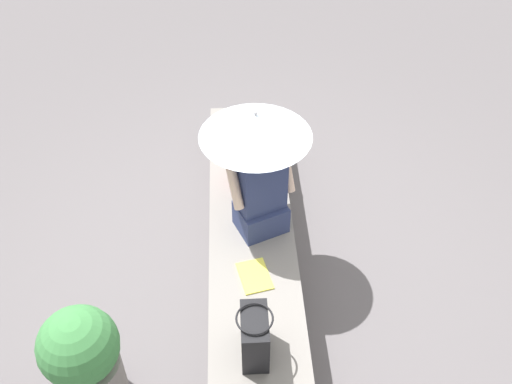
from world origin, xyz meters
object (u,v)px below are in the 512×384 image
planter_near (84,362)px  magazine (254,276)px  handbag_black (255,128)px  shoulder_bag_spare (255,336)px  parasol (256,125)px  tote_bag_canvas (246,169)px  person_seated (261,189)px

planter_near → magazine: bearing=119.7°
handbag_black → shoulder_bag_spare: size_ratio=0.88×
parasol → magazine: 1.03m
handbag_black → tote_bag_canvas: handbag_black is taller
person_seated → planter_near: (1.07, -1.13, -0.38)m
handbag_black → planter_near: 2.39m
handbag_black → planter_near: size_ratio=0.36×
tote_bag_canvas → planter_near: (1.59, -1.04, -0.12)m
person_seated → magazine: (0.47, -0.07, -0.38)m
parasol → handbag_black: (-0.93, 0.05, -0.71)m
handbag_black → shoulder_bag_spare: (2.08, -0.11, 0.02)m
planter_near → person_seated: bearing=133.5°
person_seated → magazine: 0.61m
parasol → planter_near: size_ratio=1.12×
parasol → shoulder_bag_spare: bearing=-3.2°
shoulder_bag_spare → magazine: (-0.58, 0.03, -0.17)m
person_seated → shoulder_bag_spare: 1.08m
shoulder_bag_spare → magazine: shoulder_bag_spare is taller
person_seated → shoulder_bag_spare: size_ratio=2.50×
person_seated → planter_near: 1.60m
person_seated → magazine: size_ratio=3.21×
handbag_black → shoulder_bag_spare: 2.08m
magazine → planter_near: (0.60, -1.05, 0.00)m
shoulder_bag_spare → planter_near: bearing=-89.1°
tote_bag_canvas → planter_near: size_ratio=0.30×
person_seated → handbag_black: (-1.03, 0.01, -0.23)m
magazine → parasol: bearing=163.0°
handbag_black → parasol: bearing=-2.9°
person_seated → handbag_black: person_seated is taller
tote_bag_canvas → parasol: bearing=6.9°
parasol → magazine: bearing=-3.9°
shoulder_bag_spare → parasol: bearing=176.8°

